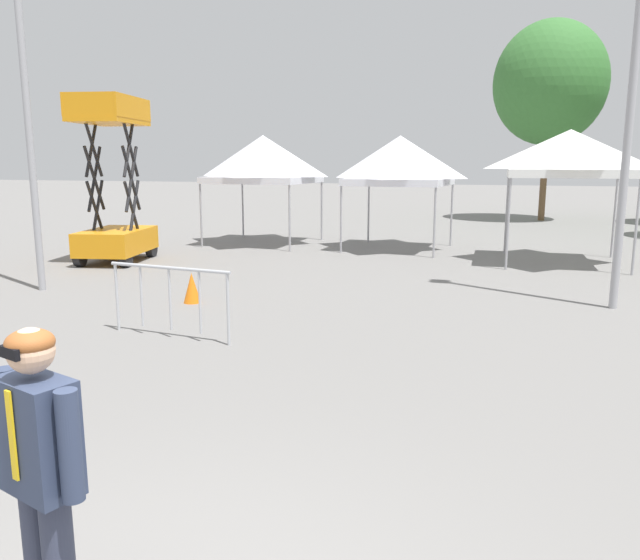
# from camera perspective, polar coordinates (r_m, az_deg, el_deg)

# --- Properties ---
(canopy_tent_far_right) EXTENTS (3.11, 3.11, 3.38)m
(canopy_tent_far_right) POSITION_cam_1_polar(r_m,az_deg,el_deg) (19.81, -5.25, 10.99)
(canopy_tent_far_right) COLOR #9E9EA3
(canopy_tent_far_right) RESTS_ON ground
(canopy_tent_left_of_center) EXTENTS (3.00, 3.00, 3.32)m
(canopy_tent_left_of_center) POSITION_cam_1_polar(r_m,az_deg,el_deg) (18.55, 7.34, 10.83)
(canopy_tent_left_of_center) COLOR #9E9EA3
(canopy_tent_left_of_center) RESTS_ON ground
(canopy_tent_right_of_center) EXTENTS (3.01, 3.01, 3.36)m
(canopy_tent_right_of_center) POSITION_cam_1_polar(r_m,az_deg,el_deg) (16.97, 21.93, 10.74)
(canopy_tent_right_of_center) COLOR #9E9EA3
(canopy_tent_right_of_center) RESTS_ON ground
(scissor_lift) EXTENTS (1.84, 2.54, 4.17)m
(scissor_lift) POSITION_cam_1_polar(r_m,az_deg,el_deg) (16.96, -18.31, 5.81)
(scissor_lift) COLOR black
(scissor_lift) RESTS_ON ground
(person_foreground) EXTENTS (0.62, 0.36, 1.78)m
(person_foreground) POSITION_cam_1_polar(r_m,az_deg,el_deg) (3.58, -24.22, -15.64)
(person_foreground) COLOR #33384C
(person_foreground) RESTS_ON ground
(light_pole_near_lift) EXTENTS (0.36, 0.36, 9.45)m
(light_pole_near_lift) POSITION_cam_1_polar(r_m,az_deg,el_deg) (13.90, -25.92, 21.10)
(light_pole_near_lift) COLOR #9E9EA3
(light_pole_near_lift) RESTS_ON ground
(tree_behind_tents_center) EXTENTS (4.73, 4.73, 8.47)m
(tree_behind_tents_center) POSITION_cam_1_polar(r_m,az_deg,el_deg) (29.44, 20.37, 16.58)
(tree_behind_tents_center) COLOR brown
(tree_behind_tents_center) RESTS_ON ground
(crowd_barrier_near_person) EXTENTS (2.09, 0.28, 1.08)m
(crowd_barrier_near_person) POSITION_cam_1_polar(r_m,az_deg,el_deg) (9.36, -13.66, -0.70)
(crowd_barrier_near_person) COLOR #B7BABF
(crowd_barrier_near_person) RESTS_ON ground
(traffic_cone_lot_center) EXTENTS (0.32, 0.32, 0.56)m
(traffic_cone_lot_center) POSITION_cam_1_polar(r_m,az_deg,el_deg) (11.70, -11.69, -0.71)
(traffic_cone_lot_center) COLOR orange
(traffic_cone_lot_center) RESTS_ON ground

